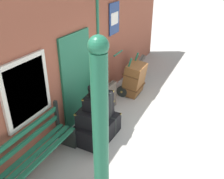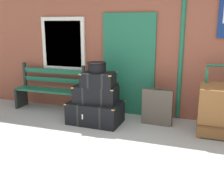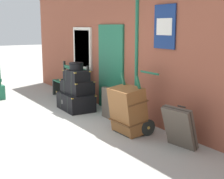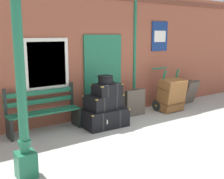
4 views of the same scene
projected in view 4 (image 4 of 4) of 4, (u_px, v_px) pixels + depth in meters
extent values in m
plane|color=#A3A099|center=(185.00, 140.00, 5.64)|extent=(60.00, 60.00, 0.00)
cube|color=brown|center=(112.00, 54.00, 7.43)|extent=(10.40, 0.30, 3.20)
cube|color=#1E6647|center=(103.00, 76.00, 7.17)|extent=(1.10, 0.05, 2.10)
cube|color=#123D2A|center=(103.00, 76.00, 7.16)|extent=(0.06, 0.02, 2.10)
cube|color=silver|center=(47.00, 64.00, 6.25)|extent=(1.04, 0.06, 1.16)
cube|color=silver|center=(47.00, 64.00, 6.24)|extent=(0.88, 0.02, 1.00)
cylinder|color=#1E6647|center=(135.00, 53.00, 7.66)|extent=(0.09, 0.09, 3.14)
cube|color=navy|center=(160.00, 36.00, 8.06)|extent=(0.60, 0.02, 0.84)
cube|color=white|center=(160.00, 36.00, 8.05)|extent=(0.44, 0.01, 0.32)
cube|color=#1E6647|center=(26.00, 165.00, 4.15)|extent=(0.28, 0.28, 0.40)
cylinder|color=#1E6647|center=(20.00, 72.00, 3.89)|extent=(0.14, 0.14, 2.38)
cylinder|color=#1E6647|center=(25.00, 143.00, 4.09)|extent=(0.19, 0.19, 0.08)
cube|color=#1E6647|center=(47.00, 113.00, 5.95)|extent=(1.60, 0.09, 0.04)
cube|color=#1E6647|center=(45.00, 112.00, 6.06)|extent=(1.60, 0.09, 0.04)
cube|color=#1E6647|center=(42.00, 111.00, 6.17)|extent=(1.60, 0.09, 0.04)
cube|color=#1E6647|center=(41.00, 101.00, 6.18)|extent=(1.60, 0.05, 0.10)
cube|color=#1E6647|center=(40.00, 92.00, 6.14)|extent=(1.60, 0.05, 0.10)
cube|color=black|center=(9.00, 128.00, 5.68)|extent=(0.06, 0.40, 0.45)
cube|color=black|center=(5.00, 102.00, 5.74)|extent=(0.06, 0.06, 0.56)
cube|color=black|center=(76.00, 116.00, 6.53)|extent=(0.06, 0.40, 0.45)
cube|color=black|center=(72.00, 94.00, 6.59)|extent=(0.06, 0.06, 0.56)
cube|color=black|center=(105.00, 118.00, 6.48)|extent=(1.02, 0.67, 0.42)
cube|color=black|center=(96.00, 119.00, 6.36)|extent=(0.06, 0.65, 0.43)
cube|color=black|center=(113.00, 116.00, 6.60)|extent=(0.06, 0.65, 0.43)
cube|color=#B79338|center=(93.00, 116.00, 5.94)|extent=(0.05, 0.05, 0.02)
cube|color=#B79338|center=(129.00, 109.00, 6.45)|extent=(0.05, 0.05, 0.02)
cube|color=#B79338|center=(80.00, 109.00, 6.43)|extent=(0.05, 0.05, 0.02)
cube|color=#B79338|center=(115.00, 104.00, 6.94)|extent=(0.05, 0.05, 0.02)
cube|color=silver|center=(113.00, 121.00, 6.24)|extent=(0.36, 0.01, 0.10)
cube|color=black|center=(104.00, 102.00, 6.44)|extent=(0.84, 0.60, 0.32)
cube|color=black|center=(97.00, 103.00, 6.33)|extent=(0.08, 0.55, 0.33)
cube|color=black|center=(110.00, 101.00, 6.55)|extent=(0.08, 0.55, 0.33)
cube|color=#B79338|center=(97.00, 100.00, 5.99)|extent=(0.05, 0.05, 0.02)
cube|color=#B79338|center=(123.00, 95.00, 6.46)|extent=(0.05, 0.05, 0.02)
cube|color=#B79338|center=(84.00, 96.00, 6.37)|extent=(0.05, 0.05, 0.02)
cube|color=#B79338|center=(110.00, 92.00, 6.84)|extent=(0.05, 0.05, 0.02)
cube|color=black|center=(107.00, 89.00, 6.39)|extent=(0.63, 0.48, 0.26)
cube|color=black|center=(102.00, 90.00, 6.31)|extent=(0.06, 0.45, 0.27)
cube|color=black|center=(112.00, 89.00, 6.47)|extent=(0.06, 0.45, 0.27)
cube|color=#B79338|center=(102.00, 87.00, 6.04)|extent=(0.05, 0.05, 0.02)
cube|color=#B79338|center=(122.00, 84.00, 6.38)|extent=(0.05, 0.05, 0.02)
cube|color=#B79338|center=(92.00, 84.00, 6.35)|extent=(0.05, 0.05, 0.02)
cube|color=#B79338|center=(111.00, 82.00, 6.69)|extent=(0.05, 0.05, 0.02)
cylinder|color=black|center=(106.00, 80.00, 6.34)|extent=(0.34, 0.34, 0.19)
cylinder|color=black|center=(105.00, 76.00, 6.32)|extent=(0.35, 0.35, 0.04)
cube|color=black|center=(171.00, 111.00, 7.77)|extent=(0.56, 0.28, 0.03)
cube|color=#1E6647|center=(160.00, 91.00, 7.68)|extent=(0.04, 0.37, 1.16)
cube|color=#1E6647|center=(173.00, 89.00, 7.96)|extent=(0.04, 0.37, 1.16)
cylinder|color=#1E6647|center=(159.00, 68.00, 7.97)|extent=(0.54, 0.04, 0.04)
cylinder|color=black|center=(157.00, 106.00, 7.77)|extent=(0.04, 0.32, 0.32)
cylinder|color=#B79338|center=(157.00, 106.00, 7.77)|extent=(0.07, 0.06, 0.06)
cylinder|color=black|center=(173.00, 102.00, 8.13)|extent=(0.04, 0.32, 0.32)
cylinder|color=#B79338|center=(173.00, 102.00, 8.13)|extent=(0.07, 0.06, 0.06)
cube|color=brown|center=(172.00, 95.00, 7.69)|extent=(0.68, 0.56, 0.93)
cube|color=brown|center=(171.00, 102.00, 7.73)|extent=(0.70, 0.46, 0.09)
cube|color=brown|center=(172.00, 88.00, 7.66)|extent=(0.70, 0.46, 0.09)
cube|color=#51473D|center=(135.00, 103.00, 7.33)|extent=(0.58, 0.15, 0.69)
cylinder|color=#302A24|center=(135.00, 89.00, 7.26)|extent=(0.16, 0.03, 0.03)
cube|color=#2C2721|center=(135.00, 103.00, 7.33)|extent=(0.59, 0.04, 0.70)
cube|color=#51473D|center=(190.00, 92.00, 8.57)|extent=(0.61, 0.42, 0.73)
cylinder|color=#302A24|center=(190.00, 80.00, 8.53)|extent=(0.16, 0.05, 0.03)
cube|color=#2C2721|center=(190.00, 92.00, 8.57)|extent=(0.61, 0.32, 0.70)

